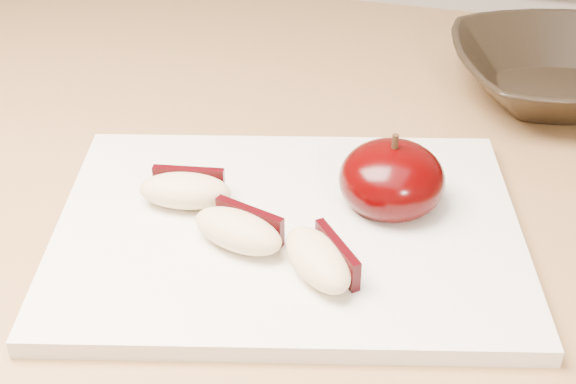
# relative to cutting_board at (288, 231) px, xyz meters

# --- Properties ---
(back_cabinet) EXTENTS (2.40, 0.62, 0.94)m
(back_cabinet) POSITION_rel_cutting_board_xyz_m (-0.09, 0.80, -0.44)
(back_cabinet) COLOR silver
(back_cabinet) RESTS_ON ground
(cutting_board) EXTENTS (0.34, 0.28, 0.01)m
(cutting_board) POSITION_rel_cutting_board_xyz_m (0.00, 0.00, 0.00)
(cutting_board) COLOR silver
(cutting_board) RESTS_ON island_counter
(apple_half) EXTENTS (0.07, 0.07, 0.06)m
(apple_half) POSITION_rel_cutting_board_xyz_m (0.06, 0.04, 0.02)
(apple_half) COLOR #2D0000
(apple_half) RESTS_ON cutting_board
(apple_wedge_a) EXTENTS (0.06, 0.04, 0.02)m
(apple_wedge_a) POSITION_rel_cutting_board_xyz_m (-0.07, 0.00, 0.02)
(apple_wedge_a) COLOR beige
(apple_wedge_a) RESTS_ON cutting_board
(apple_wedge_b) EXTENTS (0.07, 0.05, 0.02)m
(apple_wedge_b) POSITION_rel_cutting_board_xyz_m (-0.02, -0.03, 0.02)
(apple_wedge_b) COLOR beige
(apple_wedge_b) RESTS_ON cutting_board
(apple_wedge_c) EXTENTS (0.06, 0.07, 0.02)m
(apple_wedge_c) POSITION_rel_cutting_board_xyz_m (0.03, -0.04, 0.02)
(apple_wedge_c) COLOR beige
(apple_wedge_c) RESTS_ON cutting_board
(bowl) EXTENTS (0.22, 0.22, 0.04)m
(bowl) POSITION_rel_cutting_board_xyz_m (0.17, 0.25, 0.02)
(bowl) COLOR black
(bowl) RESTS_ON island_counter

